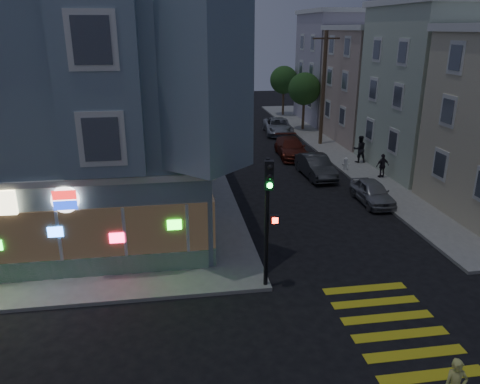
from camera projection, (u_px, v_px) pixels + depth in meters
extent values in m
plane|color=black|center=(195.00, 331.00, 15.21)|extent=(120.00, 120.00, 0.00)
cube|color=gray|center=(448.00, 142.00, 39.95)|extent=(24.00, 42.00, 0.15)
cube|color=gray|center=(54.00, 108.00, 22.73)|extent=(14.00, 14.00, 11.00)
cube|color=silver|center=(58.00, 141.00, 23.28)|extent=(14.30, 14.30, 0.25)
cube|color=#196B33|center=(31.00, 271.00, 17.85)|extent=(13.60, 0.12, 0.80)
cube|color=#382B1E|center=(26.00, 238.00, 17.38)|extent=(13.60, 0.10, 2.00)
cylinder|color=white|center=(65.00, 200.00, 17.06)|extent=(1.00, 0.12, 1.00)
cube|color=beige|center=(470.00, 90.00, 31.15)|extent=(12.00, 8.60, 10.50)
cube|color=#B89C8E|center=(404.00, 86.00, 39.79)|extent=(12.00, 8.60, 9.00)
cube|color=#B1AABB|center=(363.00, 68.00, 47.93)|extent=(12.00, 8.60, 10.50)
cylinder|color=#4C3826|center=(323.00, 89.00, 37.78)|extent=(0.30, 0.30, 9.00)
cube|color=#4C3826|center=(326.00, 38.00, 36.48)|extent=(2.20, 0.12, 0.12)
cylinder|color=#4C3826|center=(303.00, 112.00, 44.36)|extent=(0.24, 0.24, 3.20)
sphere|color=#1B4E1D|center=(304.00, 89.00, 43.63)|extent=(3.00, 3.00, 3.00)
cylinder|color=#4C3826|center=(283.00, 100.00, 51.82)|extent=(0.24, 0.24, 3.20)
sphere|color=#1B4E1D|center=(284.00, 80.00, 51.09)|extent=(3.00, 3.00, 3.00)
imported|color=black|center=(360.00, 149.00, 33.51)|extent=(0.94, 0.74, 1.94)
imported|color=#26222B|center=(382.00, 166.00, 30.15)|extent=(0.95, 0.52, 1.55)
imported|color=#94969B|center=(372.00, 192.00, 26.12)|extent=(1.56, 3.81, 1.29)
imported|color=#343638|center=(316.00, 166.00, 30.70)|extent=(1.74, 4.49, 1.46)
imported|color=maroon|center=(291.00, 148.00, 35.51)|extent=(2.27, 5.01, 1.42)
imported|color=#A0A4AA|center=(278.00, 126.00, 43.22)|extent=(2.88, 5.39, 1.44)
cylinder|color=black|center=(267.00, 224.00, 16.89)|extent=(0.16, 0.16, 4.94)
cube|color=black|center=(269.00, 175.00, 16.05)|extent=(0.36, 0.33, 1.04)
sphere|color=black|center=(270.00, 167.00, 15.80)|extent=(0.20, 0.20, 0.20)
sphere|color=black|center=(270.00, 176.00, 15.90)|extent=(0.20, 0.20, 0.20)
sphere|color=#19F23F|center=(270.00, 186.00, 16.01)|extent=(0.20, 0.20, 0.20)
cube|color=black|center=(275.00, 219.00, 16.68)|extent=(0.35, 0.25, 0.32)
cube|color=#FF2614|center=(275.00, 221.00, 16.58)|extent=(0.22, 0.02, 0.22)
cylinder|color=white|center=(346.00, 165.00, 31.90)|extent=(0.26, 0.26, 0.66)
sphere|color=white|center=(346.00, 160.00, 31.78)|extent=(0.29, 0.29, 0.29)
cylinder|color=white|center=(346.00, 164.00, 31.89)|extent=(0.49, 0.13, 0.13)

